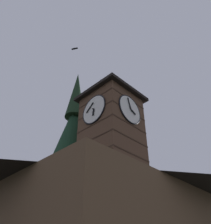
% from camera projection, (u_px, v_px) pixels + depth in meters
% --- Properties ---
extents(clock_tower, '(4.28, 4.28, 8.83)m').
position_uv_depth(clock_tower, '(112.00, 124.00, 18.38)').
color(clock_tower, brown).
rests_on(clock_tower, building_main).
extents(pine_tree_behind, '(5.63, 5.63, 18.84)m').
position_uv_depth(pine_tree_behind, '(69.00, 183.00, 18.65)').
color(pine_tree_behind, '#473323').
rests_on(pine_tree_behind, ground_plane).
extents(moon, '(1.77, 1.77, 1.77)m').
position_uv_depth(moon, '(36.00, 192.00, 47.99)').
color(moon, silver).
extents(flying_bird_high, '(0.46, 0.64, 0.13)m').
position_uv_depth(flying_bird_high, '(75.00, 49.00, 23.95)').
color(flying_bird_high, black).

